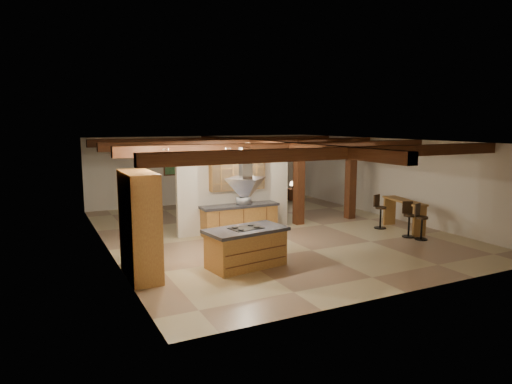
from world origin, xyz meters
TOP-DOWN VIEW (x-y plane):
  - ground at (0.00, 0.00)m, footprint 12.00×12.00m
  - room_walls at (0.00, 0.00)m, footprint 12.00×12.00m
  - ceiling_beams at (0.00, 0.00)m, footprint 10.00×12.00m
  - timber_posts at (2.50, 0.50)m, footprint 2.50×0.30m
  - partition_wall at (-1.00, 0.50)m, footprint 3.80×0.18m
  - pantry_cabinet at (-4.67, -2.60)m, footprint 0.67×1.60m
  - back_counter at (-1.00, 0.11)m, footprint 2.50×0.66m
  - upper_display_cabinet at (-1.00, 0.31)m, footprint 1.80×0.36m
  - range_hood at (-2.23, -2.97)m, footprint 1.10×1.10m
  - back_windows at (2.80, 5.93)m, footprint 2.70×0.07m
  - framed_art at (-1.50, 5.94)m, footprint 0.65×0.05m
  - recessed_cans at (-2.53, -1.93)m, footprint 3.16×2.46m
  - kitchen_island at (-2.23, -2.97)m, footprint 2.07×1.31m
  - dining_table at (0.39, 2.54)m, footprint 2.29×1.82m
  - sofa at (2.24, 5.38)m, footprint 1.98×1.22m
  - microwave at (-0.85, 0.11)m, footprint 0.44×0.33m
  - bar_counter at (3.98, -1.79)m, footprint 0.83×1.95m
  - side_table at (3.76, 4.86)m, footprint 0.50×0.50m
  - table_lamp at (3.76, 4.86)m, footprint 0.27×0.27m
  - bar_stool_a at (3.55, -2.93)m, footprint 0.40×0.41m
  - bar_stool_b at (3.47, -2.53)m, footprint 0.40×0.41m
  - bar_stool_c at (3.45, -1.25)m, footprint 0.41×0.42m
  - dining_chairs at (0.39, 2.54)m, footprint 2.04×2.04m

SIDE VIEW (x-z plane):
  - ground at x=0.00m, z-range 0.00..0.00m
  - side_table at x=3.76m, z-range 0.00..0.52m
  - sofa at x=2.24m, z-range 0.00..0.54m
  - dining_table at x=0.39m, z-range 0.00..0.71m
  - back_counter at x=-1.00m, z-range 0.01..0.95m
  - kitchen_island at x=-2.23m, z-range 0.00..0.97m
  - bar_stool_a at x=3.55m, z-range 0.01..1.08m
  - bar_stool_b at x=3.47m, z-range 0.01..1.09m
  - bar_stool_c at x=3.45m, z-range 0.01..1.12m
  - dining_chairs at x=0.39m, z-range 0.01..1.15m
  - bar_counter at x=3.98m, z-range 0.17..1.17m
  - table_lamp at x=3.76m, z-range 0.59..0.90m
  - microwave at x=-0.85m, z-range 0.94..1.16m
  - partition_wall at x=-1.00m, z-range 0.00..2.20m
  - pantry_cabinet at x=-4.67m, z-range 0.00..2.40m
  - back_windows at x=2.80m, z-range 0.65..2.35m
  - framed_art at x=-1.50m, z-range 1.27..2.12m
  - timber_posts at x=2.50m, z-range 0.31..3.21m
  - room_walls at x=0.00m, z-range -4.22..7.78m
  - range_hood at x=-2.23m, z-range 1.08..2.48m
  - upper_display_cabinet at x=-1.00m, z-range 1.37..2.33m
  - ceiling_beams at x=0.00m, z-range 2.62..2.90m
  - recessed_cans at x=-2.53m, z-range 2.85..2.89m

